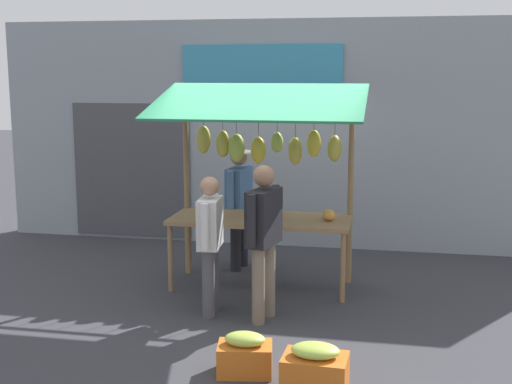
# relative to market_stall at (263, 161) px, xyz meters

# --- Properties ---
(ground_plane) EXTENTS (40.00, 40.00, 0.00)m
(ground_plane) POSITION_rel_market_stall_xyz_m (0.01, 0.08, -1.57)
(ground_plane) COLOR #38383D
(street_backdrop) EXTENTS (9.00, 0.30, 3.40)m
(street_backdrop) POSITION_rel_market_stall_xyz_m (0.07, -2.12, 0.13)
(street_backdrop) COLOR #8C939E
(street_backdrop) RESTS_ON ground
(market_stall) EXTENTS (2.50, 1.46, 2.50)m
(market_stall) POSITION_rel_market_stall_xyz_m (0.00, 0.00, 0.00)
(market_stall) COLOR olive
(market_stall) RESTS_ON ground
(vendor_with_sunhat) EXTENTS (0.42, 0.69, 1.63)m
(vendor_with_sunhat) POSITION_rel_market_stall_xyz_m (0.45, -0.67, -0.61)
(vendor_with_sunhat) COLOR #232328
(vendor_with_sunhat) RESTS_ON ground
(shopper_with_ponytail) EXTENTS (0.33, 0.70, 1.69)m
(shopper_with_ponytail) POSITION_rel_market_stall_xyz_m (-0.23, 1.20, -0.59)
(shopper_with_ponytail) COLOR #726656
(shopper_with_ponytail) RESTS_ON ground
(shopper_with_shopping_bag) EXTENTS (0.26, 0.67, 1.54)m
(shopper_with_shopping_bag) POSITION_rel_market_stall_xyz_m (0.37, 1.13, -0.70)
(shopper_with_shopping_bag) COLOR #4C4C51
(shopper_with_shopping_bag) RESTS_ON ground
(produce_crate_near) EXTENTS (0.53, 0.41, 0.38)m
(produce_crate_near) POSITION_rel_market_stall_xyz_m (-0.32, 2.56, -1.40)
(produce_crate_near) COLOR #D1661E
(produce_crate_near) RESTS_ON ground
(produce_crate_side) EXTENTS (0.55, 0.41, 0.44)m
(produce_crate_side) POSITION_rel_market_stall_xyz_m (-0.97, 2.82, -1.37)
(produce_crate_side) COLOR #D1661E
(produce_crate_side) RESTS_ON ground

